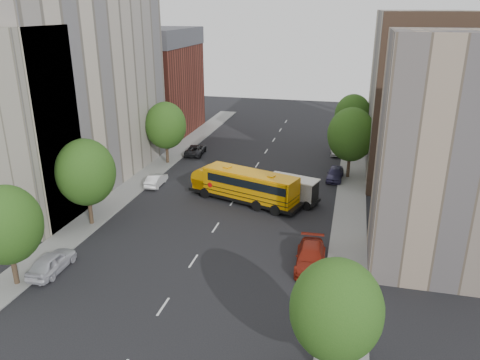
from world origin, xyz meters
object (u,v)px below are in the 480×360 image
at_px(street_tree_3, 336,310).
at_px(parked_car_0, 52,262).
at_px(street_tree_4, 351,135).
at_px(parked_car_3, 311,257).
at_px(parked_car_4, 335,174).
at_px(street_tree_5, 353,115).
at_px(parked_car_1, 156,180).
at_px(street_tree_2, 166,125).
at_px(street_tree_1, 86,172).
at_px(parked_car_2, 196,150).
at_px(parked_car_5, 337,148).
at_px(street_tree_0, 6,225).
at_px(safari_truck, 289,189).
at_px(school_bus, 243,184).

xyz_separation_m(street_tree_3, parked_car_0, (-20.60, 6.11, -3.69)).
bearing_deg(street_tree_4, parked_car_3, -96.10).
relative_size(street_tree_3, parked_car_0, 1.58).
height_order(street_tree_4, parked_car_4, street_tree_4).
relative_size(street_tree_5, parked_car_4, 1.77).
height_order(parked_car_1, parked_car_4, parked_car_4).
distance_m(street_tree_2, street_tree_3, 38.83).
distance_m(street_tree_1, parked_car_1, 11.45).
bearing_deg(parked_car_4, street_tree_1, -137.25).
bearing_deg(street_tree_2, street_tree_3, -55.49).
relative_size(street_tree_3, parked_car_3, 1.34).
distance_m(street_tree_2, parked_car_0, 26.24).
bearing_deg(parked_car_1, street_tree_3, 127.64).
distance_m(parked_car_2, parked_car_5, 18.71).
relative_size(street_tree_3, parked_car_5, 1.58).
height_order(street_tree_1, street_tree_4, street_tree_4).
relative_size(street_tree_3, parked_car_4, 1.68).
distance_m(street_tree_1, parked_car_4, 27.01).
relative_size(street_tree_0, street_tree_4, 0.91).
bearing_deg(street_tree_5, parked_car_3, -93.86).
bearing_deg(street_tree_5, street_tree_4, -90.00).
bearing_deg(street_tree_3, safari_truck, 103.46).
distance_m(street_tree_0, street_tree_3, 22.36).
bearing_deg(parked_car_2, street_tree_5, -164.47).
relative_size(street_tree_1, parked_car_3, 1.48).
xyz_separation_m(school_bus, parked_car_1, (-10.28, 2.14, -1.24)).
bearing_deg(parked_car_2, street_tree_4, 162.02).
distance_m(street_tree_4, parked_car_4, 4.69).
bearing_deg(street_tree_5, parked_car_1, -136.06).
distance_m(safari_truck, parked_car_3, 12.44).
bearing_deg(street_tree_4, parked_car_2, 167.61).
bearing_deg(parked_car_0, street_tree_3, 161.86).
height_order(parked_car_0, parked_car_3, parked_car_3).
bearing_deg(parked_car_3, parked_car_2, 122.73).
distance_m(street_tree_4, parked_car_2, 20.75).
bearing_deg(street_tree_5, parked_car_5, -120.56).
height_order(street_tree_5, parked_car_0, street_tree_5).
distance_m(street_tree_3, school_bus, 24.59).
bearing_deg(school_bus, parked_car_1, -173.51).
relative_size(street_tree_0, parked_car_5, 1.64).
xyz_separation_m(street_tree_5, parked_car_3, (-2.20, -32.60, -3.93)).
height_order(school_bus, parked_car_3, school_bus).
bearing_deg(parked_car_5, school_bus, -117.23).
bearing_deg(parked_car_0, parked_car_4, -129.31).
bearing_deg(school_bus, parked_car_2, 143.22).
bearing_deg(parked_car_3, street_tree_3, -81.54).
relative_size(street_tree_1, parked_car_5, 1.75).
bearing_deg(parked_car_5, street_tree_5, 56.00).
bearing_deg(parked_car_0, school_bus, -124.82).
xyz_separation_m(parked_car_3, parked_car_4, (0.80, 19.55, -0.05)).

